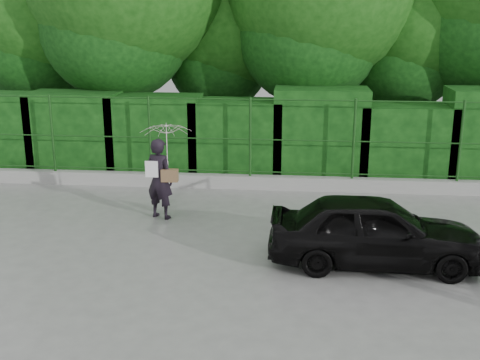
{
  "coord_description": "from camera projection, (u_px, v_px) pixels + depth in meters",
  "views": [
    {
      "loc": [
        1.44,
        -8.7,
        3.94
      ],
      "look_at": [
        0.48,
        1.3,
        1.1
      ],
      "focal_mm": 45.0,
      "sensor_mm": 36.0,
      "label": 1
    }
  ],
  "objects": [
    {
      "name": "car",
      "position": [
        375.0,
        231.0,
        9.54
      ],
      "size": [
        3.37,
        1.38,
        1.14
      ],
      "primitive_type": "imported",
      "rotation": [
        0.0,
        0.0,
        1.56
      ],
      "color": "black",
      "rests_on": "ground"
    },
    {
      "name": "hedge",
      "position": [
        240.0,
        136.0,
        14.53
      ],
      "size": [
        14.2,
        1.2,
        2.23
      ],
      "color": "black",
      "rests_on": "ground"
    },
    {
      "name": "woman",
      "position": [
        165.0,
        156.0,
        11.56
      ],
      "size": [
        0.98,
        0.99,
        1.88
      ],
      "color": "black",
      "rests_on": "ground"
    },
    {
      "name": "ground",
      "position": [
        202.0,
        268.0,
        9.54
      ],
      "size": [
        80.0,
        80.0,
        0.0
      ],
      "primitive_type": "plane",
      "color": "gray"
    },
    {
      "name": "fence",
      "position": [
        242.0,
        137.0,
        13.5
      ],
      "size": [
        14.13,
        0.06,
        1.8
      ],
      "color": "#164113",
      "rests_on": "kerb"
    },
    {
      "name": "kerb",
      "position": [
        233.0,
        182.0,
        13.81
      ],
      "size": [
        14.0,
        0.25,
        0.3
      ],
      "primitive_type": "cube",
      "color": "#9E9E99",
      "rests_on": "ground"
    }
  ]
}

